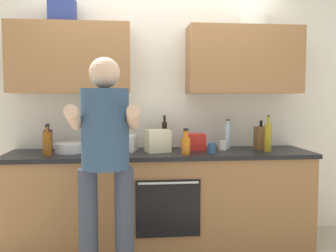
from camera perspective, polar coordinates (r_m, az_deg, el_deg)
The scene contains 18 objects.
ground_plane at distance 3.70m, azimuth -1.10°, elevation -17.94°, with size 12.00×12.00×0.00m, color #B2A893.
back_wall_unit at distance 3.70m, azimuth -1.50°, elevation 5.74°, with size 4.00×0.38×2.50m.
counter at distance 3.55m, azimuth -1.11°, elevation -11.19°, with size 2.84×0.67×0.90m.
person_standing at distance 2.69m, azimuth -9.65°, elevation -4.29°, with size 0.49×0.45×1.69m.
bottle_oil at distance 3.60m, azimuth 15.20°, elevation -1.63°, with size 0.07×0.07×0.34m.
bottle_water at distance 3.72m, azimuth 9.20°, elevation -1.47°, with size 0.05×0.05×0.29m.
bottle_soda at distance 3.56m, azimuth -10.42°, elevation -1.95°, with size 0.05×0.05×0.29m.
bottle_syrup at distance 3.42m, azimuth -18.19°, elevation -2.52°, with size 0.08×0.08×0.26m.
bottle_wine at distance 3.63m, azimuth -18.05°, elevation -2.09°, with size 0.08×0.08×0.26m.
bottle_juice at distance 3.31m, azimuth 2.78°, elevation -2.80°, with size 0.08×0.08×0.23m.
bottle_soy at distance 3.66m, azimuth -0.54°, elevation -1.30°, with size 0.05×0.05×0.33m.
cup_tea at distance 3.42m, azimuth 6.83°, elevation -3.37°, with size 0.07×0.07×0.09m, color #33598C.
cup_coffee at distance 3.63m, azimuth 8.44°, elevation -2.97°, with size 0.09×0.09×0.09m, color white.
mixing_bowl at distance 3.53m, azimuth -14.95°, elevation -3.28°, with size 0.27×0.27×0.09m, color silver.
knife_block at distance 3.74m, azimuth 14.16°, elevation -1.78°, with size 0.10×0.14×0.28m.
grocery_bag_produce at distance 3.53m, azimuth -6.81°, elevation -2.64°, with size 0.22×0.21×0.15m, color silver.
grocery_bag_crisps at distance 3.58m, azimuth 4.30°, elevation -2.44°, with size 0.18×0.17×0.16m, color red.
grocery_bag_rice at distance 3.44m, azimuth -1.62°, elevation -2.31°, with size 0.22×0.18×0.21m, color beige.
Camera 1 is at (-0.28, -3.41, 1.41)m, focal length 39.41 mm.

